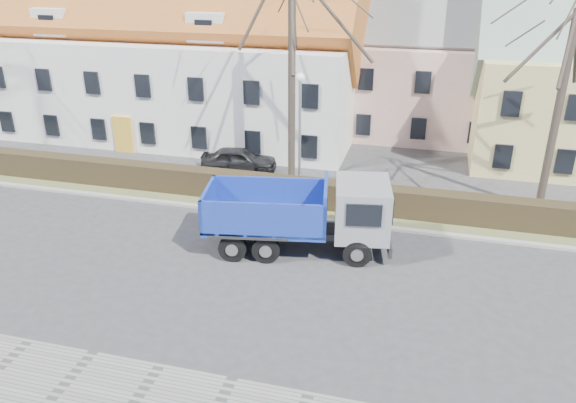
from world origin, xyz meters
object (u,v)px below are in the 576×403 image
(dump_truck, at_px, (291,214))
(streetlight, at_px, (300,137))
(cart_frame, at_px, (252,212))
(parked_car_a, at_px, (239,160))

(dump_truck, bearing_deg, streetlight, 90.04)
(streetlight, distance_m, cart_frame, 4.26)
(dump_truck, relative_size, cart_frame, 11.65)
(streetlight, bearing_deg, parked_car_a, 147.97)
(cart_frame, height_order, parked_car_a, parked_car_a)
(streetlight, height_order, cart_frame, streetlight)
(dump_truck, xyz_separation_m, streetlight, (-0.90, 5.15, 1.56))
(streetlight, height_order, parked_car_a, streetlight)
(streetlight, xyz_separation_m, cart_frame, (-1.51, -2.83, -2.79))
(streetlight, xyz_separation_m, parked_car_a, (-4.00, 2.50, -2.39))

